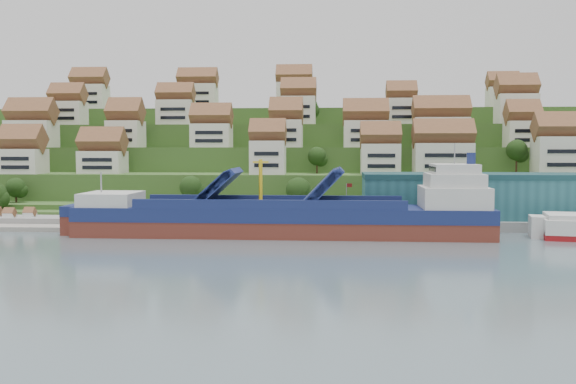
{
  "coord_description": "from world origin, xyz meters",
  "views": [
    {
      "loc": [
        15.31,
        -129.4,
        18.05
      ],
      "look_at": [
        4.97,
        14.0,
        8.0
      ],
      "focal_mm": 40.0,
      "sensor_mm": 36.0,
      "label": 1
    }
  ],
  "objects": [
    {
      "name": "hillside_trees",
      "position": [
        -9.39,
        47.3,
        17.92
      ],
      "size": [
        139.05,
        62.82,
        31.23
      ],
      "color": "#1F3C14",
      "rests_on": "ground"
    },
    {
      "name": "hillside",
      "position": [
        0.0,
        103.55,
        10.66
      ],
      "size": [
        260.0,
        128.0,
        31.0
      ],
      "color": "#2D4C1E",
      "rests_on": "ground"
    },
    {
      "name": "ground",
      "position": [
        0.0,
        0.0,
        0.0
      ],
      "size": [
        300.0,
        300.0,
        0.0
      ],
      "primitive_type": "plane",
      "color": "slate",
      "rests_on": "ground"
    },
    {
      "name": "beach_huts",
      "position": [
        -60.0,
        10.75,
        2.1
      ],
      "size": [
        14.4,
        3.7,
        2.2
      ],
      "color": "white",
      "rests_on": "pebble_beach"
    },
    {
      "name": "flagpole",
      "position": [
        18.11,
        10.0,
        6.88
      ],
      "size": [
        1.28,
        0.16,
        8.0
      ],
      "color": "gray",
      "rests_on": "quay"
    },
    {
      "name": "hillside_village",
      "position": [
        1.59,
        59.92,
        23.96
      ],
      "size": [
        158.53,
        61.81,
        28.7
      ],
      "color": "silver",
      "rests_on": "ground"
    },
    {
      "name": "cargo_ship",
      "position": [
        7.06,
        -0.03,
        3.5
      ],
      "size": [
        83.97,
        13.5,
        18.68
      ],
      "rotation": [
        0.0,
        0.0,
        -0.01
      ],
      "color": "maroon",
      "rests_on": "ground"
    },
    {
      "name": "warehouse",
      "position": [
        52.0,
        17.0,
        7.2
      ],
      "size": [
        60.0,
        15.0,
        10.0
      ],
      "primitive_type": "cube",
      "color": "#266068",
      "rests_on": "quay"
    },
    {
      "name": "pebble_beach",
      "position": [
        -58.0,
        12.0,
        0.5
      ],
      "size": [
        45.0,
        20.0,
        1.0
      ],
      "primitive_type": "cube",
      "color": "gray",
      "rests_on": "ground"
    },
    {
      "name": "quay",
      "position": [
        20.0,
        15.0,
        1.1
      ],
      "size": [
        180.0,
        14.0,
        2.2
      ],
      "primitive_type": "cube",
      "color": "gray",
      "rests_on": "ground"
    }
  ]
}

